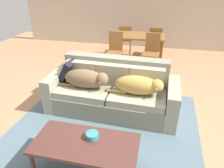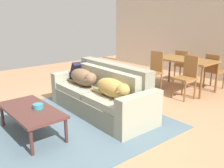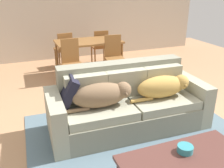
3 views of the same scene
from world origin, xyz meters
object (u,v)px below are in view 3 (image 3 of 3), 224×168
object	(u,v)px
dining_chair_far_right	(100,45)
dog_on_left_cushion	(103,95)
dining_chair_near_right	(114,55)
dining_chair_near_left	(72,61)
dog_on_right_cushion	(164,86)
dining_table	(89,44)
coffee_table	(186,163)
dining_chair_far_left	(64,48)
couch	(127,104)
bowl_on_coffee_table	(185,149)
throw_pillow_by_left_arm	(67,92)

from	to	relation	value
dining_chair_far_right	dog_on_left_cushion	bearing A→B (deg)	74.49
dining_chair_near_right	dining_chair_near_left	bearing A→B (deg)	-173.64
dog_on_right_cushion	dining_chair_near_left	world-z (taller)	dining_chair_near_left
dining_table	coffee_table	bearing A→B (deg)	-92.49
dining_chair_near_left	dining_chair_far_left	xyz separation A→B (m)	(0.07, 1.15, -0.01)
couch	coffee_table	xyz separation A→B (m)	(-0.02, -1.39, 0.02)
dog_on_right_cushion	bowl_on_coffee_table	size ratio (longest dim) A/B	5.77
dining_table	dining_chair_near_left	distance (m)	0.76
bowl_on_coffee_table	dining_chair_far_right	world-z (taller)	dining_chair_far_right
coffee_table	throw_pillow_by_left_arm	bearing A→B (deg)	119.17
dining_table	dining_chair_near_left	size ratio (longest dim) A/B	1.54
dog_on_left_cushion	bowl_on_coffee_table	bearing A→B (deg)	-66.76
dining_chair_far_left	dining_chair_near_left	bearing A→B (deg)	79.42
couch	dog_on_right_cushion	world-z (taller)	couch
dog_on_left_cushion	throw_pillow_by_left_arm	bearing A→B (deg)	155.15
dog_on_right_cushion	dining_chair_far_left	xyz separation A→B (m)	(-0.78, 3.25, -0.12)
dog_on_right_cushion	throw_pillow_by_left_arm	distance (m)	1.34
couch	dining_table	xyz separation A→B (m)	(0.15, 2.46, 0.35)
dog_on_right_cushion	dining_chair_near_right	world-z (taller)	dining_chair_near_right
bowl_on_coffee_table	dining_chair_far_left	bearing A→B (deg)	94.34
coffee_table	dog_on_left_cushion	bearing A→B (deg)	107.52
dog_on_left_cushion	dining_chair_far_left	bearing A→B (deg)	89.75
dining_chair_far_right	dining_chair_near_left	bearing A→B (deg)	50.94
dining_chair_near_left	dining_chair_far_right	bearing A→B (deg)	45.85
dining_table	dining_chair_far_right	bearing A→B (deg)	50.95
dining_chair_far_left	dog_on_right_cushion	bearing A→B (deg)	96.31
dog_on_left_cushion	dining_chair_far_right	world-z (taller)	dining_chair_far_right
couch	bowl_on_coffee_table	bearing A→B (deg)	-86.51
dining_chair_near_right	dog_on_right_cushion	bearing A→B (deg)	-85.95
dining_chair_near_left	dog_on_left_cushion	bearing A→B (deg)	-94.01
couch	bowl_on_coffee_table	distance (m)	1.29
coffee_table	bowl_on_coffee_table	distance (m)	0.14
dining_chair_far_left	throw_pillow_by_left_arm	bearing A→B (deg)	72.61
dining_chair_near_right	throw_pillow_by_left_arm	bearing A→B (deg)	-120.75
throw_pillow_by_left_arm	dining_table	bearing A→B (deg)	67.58
dining_chair_far_left	dog_on_left_cushion	bearing A→B (deg)	80.69
dining_table	dining_chair_near_right	size ratio (longest dim) A/B	1.53
dog_on_left_cushion	bowl_on_coffee_table	xyz separation A→B (m)	(0.45, -1.15, -0.17)
couch	throw_pillow_by_left_arm	distance (m)	0.89
dog_on_right_cushion	dining_chair_far_right	size ratio (longest dim) A/B	1.03
bowl_on_coffee_table	dining_chair_far_right	size ratio (longest dim) A/B	0.18
dog_on_right_cushion	dining_chair_far_left	distance (m)	3.34
dog_on_left_cushion	dog_on_right_cushion	xyz separation A→B (m)	(0.90, -0.03, -0.01)
throw_pillow_by_left_arm	dining_chair_far_right	xyz separation A→B (m)	(1.45, 2.96, -0.15)
dog_on_left_cushion	bowl_on_coffee_table	world-z (taller)	dog_on_left_cushion
coffee_table	bowl_on_coffee_table	xyz separation A→B (m)	(0.06, 0.10, 0.08)
dog_on_left_cushion	dining_table	distance (m)	2.66
dog_on_left_cushion	dog_on_right_cushion	bearing A→B (deg)	0.06
throw_pillow_by_left_arm	dining_chair_near_right	size ratio (longest dim) A/B	0.45
dog_on_right_cushion	coffee_table	xyz separation A→B (m)	(-0.50, -1.22, -0.25)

